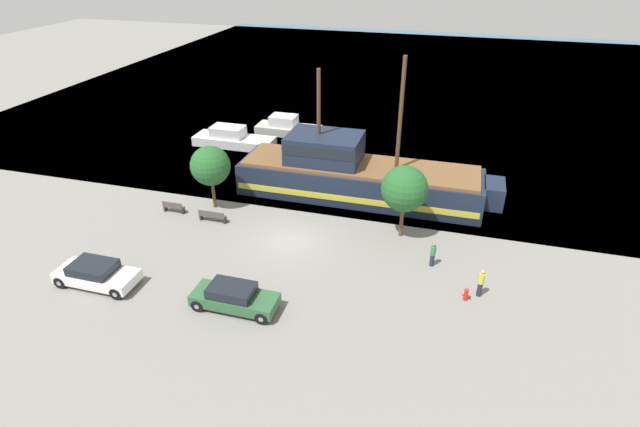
{
  "coord_description": "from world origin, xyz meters",
  "views": [
    {
      "loc": [
        9.33,
        -25.61,
        17.22
      ],
      "look_at": [
        1.45,
        2.0,
        1.2
      ],
      "focal_mm": 28.0,
      "sensor_mm": 36.0,
      "label": 1
    }
  ],
  "objects_px": {
    "moored_boat_outer": "(287,127)",
    "parked_car_curb_front": "(96,274)",
    "pirate_ship": "(355,175)",
    "pedestrian_walking_far": "(433,254)",
    "fire_hydrant": "(466,294)",
    "bench_promenade_east": "(212,216)",
    "parked_car_curb_mid": "(234,297)",
    "moored_boat_dockside": "(233,139)",
    "bench_promenade_west": "(173,207)",
    "pedestrian_walking_near": "(481,283)"
  },
  "relations": [
    {
      "from": "pirate_ship",
      "to": "parked_car_curb_mid",
      "type": "relative_size",
      "value": 4.21
    },
    {
      "from": "parked_car_curb_front",
      "to": "fire_hydrant",
      "type": "bearing_deg",
      "value": 11.96
    },
    {
      "from": "moored_boat_outer",
      "to": "parked_car_curb_front",
      "type": "xyz_separation_m",
      "value": [
        -2.23,
        -26.06,
        0.02
      ]
    },
    {
      "from": "pirate_ship",
      "to": "pedestrian_walking_near",
      "type": "distance_m",
      "value": 13.51
    },
    {
      "from": "moored_boat_dockside",
      "to": "pedestrian_walking_near",
      "type": "distance_m",
      "value": 27.99
    },
    {
      "from": "pedestrian_walking_near",
      "to": "pedestrian_walking_far",
      "type": "bearing_deg",
      "value": 141.28
    },
    {
      "from": "bench_promenade_west",
      "to": "bench_promenade_east",
      "type": "bearing_deg",
      "value": -7.71
    },
    {
      "from": "fire_hydrant",
      "to": "bench_promenade_east",
      "type": "bearing_deg",
      "value": 166.91
    },
    {
      "from": "moored_boat_dockside",
      "to": "fire_hydrant",
      "type": "relative_size",
      "value": 9.87
    },
    {
      "from": "moored_boat_outer",
      "to": "bench_promenade_east",
      "type": "height_order",
      "value": "moored_boat_outer"
    },
    {
      "from": "bench_promenade_east",
      "to": "moored_boat_dockside",
      "type": "bearing_deg",
      "value": 109.01
    },
    {
      "from": "moored_boat_outer",
      "to": "pedestrian_walking_far",
      "type": "bearing_deg",
      "value": -50.45
    },
    {
      "from": "moored_boat_dockside",
      "to": "pedestrian_walking_far",
      "type": "height_order",
      "value": "moored_boat_dockside"
    },
    {
      "from": "bench_promenade_east",
      "to": "bench_promenade_west",
      "type": "relative_size",
      "value": 1.26
    },
    {
      "from": "moored_boat_dockside",
      "to": "bench_promenade_west",
      "type": "xyz_separation_m",
      "value": [
        1.41,
        -13.09,
        -0.24
      ]
    },
    {
      "from": "parked_car_curb_front",
      "to": "parked_car_curb_mid",
      "type": "distance_m",
      "value": 8.3
    },
    {
      "from": "bench_promenade_west",
      "to": "pedestrian_walking_far",
      "type": "relative_size",
      "value": 0.98
    },
    {
      "from": "parked_car_curb_front",
      "to": "pedestrian_walking_far",
      "type": "distance_m",
      "value": 19.29
    },
    {
      "from": "pirate_ship",
      "to": "pedestrian_walking_far",
      "type": "bearing_deg",
      "value": -50.48
    },
    {
      "from": "parked_car_curb_front",
      "to": "bench_promenade_west",
      "type": "bearing_deg",
      "value": 91.49
    },
    {
      "from": "pirate_ship",
      "to": "moored_boat_outer",
      "type": "relative_size",
      "value": 3.02
    },
    {
      "from": "parked_car_curb_front",
      "to": "bench_promenade_east",
      "type": "distance_m",
      "value": 8.73
    },
    {
      "from": "moored_boat_outer",
      "to": "bench_promenade_east",
      "type": "xyz_separation_m",
      "value": [
        0.79,
        -17.88,
        -0.23
      ]
    },
    {
      "from": "moored_boat_dockside",
      "to": "parked_car_curb_front",
      "type": "xyz_separation_m",
      "value": [
        1.64,
        -21.71,
        0.03
      ]
    },
    {
      "from": "pirate_ship",
      "to": "pedestrian_walking_near",
      "type": "bearing_deg",
      "value": -47.45
    },
    {
      "from": "moored_boat_dockside",
      "to": "bench_promenade_west",
      "type": "relative_size",
      "value": 4.95
    },
    {
      "from": "pedestrian_walking_near",
      "to": "moored_boat_dockside",
      "type": "bearing_deg",
      "value": 142.91
    },
    {
      "from": "parked_car_curb_mid",
      "to": "bench_promenade_west",
      "type": "height_order",
      "value": "parked_car_curb_mid"
    },
    {
      "from": "bench_promenade_east",
      "to": "pedestrian_walking_far",
      "type": "distance_m",
      "value": 14.99
    },
    {
      "from": "fire_hydrant",
      "to": "bench_promenade_east",
      "type": "height_order",
      "value": "bench_promenade_east"
    },
    {
      "from": "moored_boat_dockside",
      "to": "pirate_ship",
      "type": "bearing_deg",
      "value": -27.73
    },
    {
      "from": "parked_car_curb_mid",
      "to": "bench_promenade_east",
      "type": "distance_m",
      "value": 9.55
    },
    {
      "from": "moored_boat_dockside",
      "to": "parked_car_curb_front",
      "type": "bearing_deg",
      "value": -85.69
    },
    {
      "from": "moored_boat_outer",
      "to": "pedestrian_walking_near",
      "type": "relative_size",
      "value": 3.76
    },
    {
      "from": "parked_car_curb_mid",
      "to": "bench_promenade_east",
      "type": "height_order",
      "value": "parked_car_curb_mid"
    },
    {
      "from": "pirate_ship",
      "to": "bench_promenade_west",
      "type": "bearing_deg",
      "value": -152.46
    },
    {
      "from": "parked_car_curb_mid",
      "to": "moored_boat_dockside",
      "type": "bearing_deg",
      "value": 114.8
    },
    {
      "from": "parked_car_curb_front",
      "to": "pedestrian_walking_far",
      "type": "relative_size",
      "value": 2.97
    },
    {
      "from": "moored_boat_dockside",
      "to": "parked_car_curb_mid",
      "type": "height_order",
      "value": "moored_boat_dockside"
    },
    {
      "from": "parked_car_curb_front",
      "to": "bench_promenade_east",
      "type": "relative_size",
      "value": 2.4
    },
    {
      "from": "parked_car_curb_mid",
      "to": "fire_hydrant",
      "type": "height_order",
      "value": "parked_car_curb_mid"
    },
    {
      "from": "pirate_ship",
      "to": "pedestrian_walking_far",
      "type": "relative_size",
      "value": 12.34
    },
    {
      "from": "fire_hydrant",
      "to": "pedestrian_walking_far",
      "type": "bearing_deg",
      "value": 126.11
    },
    {
      "from": "moored_boat_dockside",
      "to": "pedestrian_walking_far",
      "type": "distance_m",
      "value": 24.5
    },
    {
      "from": "fire_hydrant",
      "to": "moored_boat_dockside",
      "type": "bearing_deg",
      "value": 141.06
    },
    {
      "from": "pedestrian_walking_near",
      "to": "pedestrian_walking_far",
      "type": "height_order",
      "value": "pedestrian_walking_near"
    },
    {
      "from": "fire_hydrant",
      "to": "pedestrian_walking_near",
      "type": "xyz_separation_m",
      "value": [
        0.69,
        0.6,
        0.44
      ]
    },
    {
      "from": "pirate_ship",
      "to": "parked_car_curb_mid",
      "type": "height_order",
      "value": "pirate_ship"
    },
    {
      "from": "bench_promenade_west",
      "to": "pedestrian_walking_near",
      "type": "bearing_deg",
      "value": -10.27
    },
    {
      "from": "moored_boat_outer",
      "to": "parked_car_curb_front",
      "type": "height_order",
      "value": "moored_boat_outer"
    }
  ]
}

